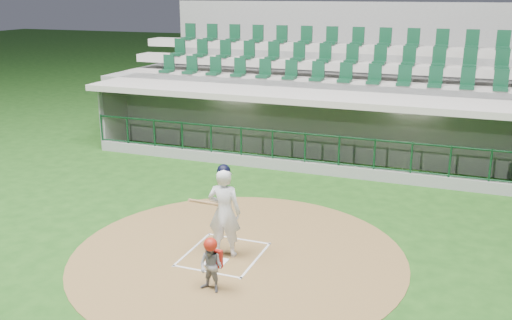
{
  "coord_description": "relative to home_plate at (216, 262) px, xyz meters",
  "views": [
    {
      "loc": [
        4.64,
        -10.52,
        5.46
      ],
      "look_at": [
        -0.35,
        2.6,
        1.3
      ],
      "focal_mm": 40.0,
      "sensor_mm": 36.0,
      "label": 1
    }
  ],
  "objects": [
    {
      "name": "batter_box_chalk",
      "position": [
        0.0,
        0.4,
        -0.0
      ],
      "size": [
        1.55,
        1.8,
        0.01
      ],
      "color": "silver",
      "rests_on": "ground"
    },
    {
      "name": "home_plate",
      "position": [
        0.0,
        0.0,
        0.0
      ],
      "size": [
        0.43,
        0.43,
        0.02
      ],
      "primitive_type": "cube",
      "color": "white",
      "rests_on": "dirt_circle"
    },
    {
      "name": "dugout_structure",
      "position": [
        0.15,
        8.51,
        0.94
      ],
      "size": [
        16.4,
        3.7,
        3.0
      ],
      "color": "slate",
      "rests_on": "ground"
    },
    {
      "name": "dirt_circle",
      "position": [
        0.3,
        0.5,
        -0.02
      ],
      "size": [
        7.2,
        7.2,
        0.01
      ],
      "primitive_type": "cylinder",
      "color": "brown",
      "rests_on": "ground"
    },
    {
      "name": "catcher",
      "position": [
        0.42,
        -1.09,
        0.54
      ],
      "size": [
        0.55,
        0.46,
        1.09
      ],
      "color": "gray",
      "rests_on": "dirt_circle"
    },
    {
      "name": "seating_deck",
      "position": [
        0.0,
        11.61,
        1.4
      ],
      "size": [
        17.0,
        6.72,
        5.15
      ],
      "color": "gray",
      "rests_on": "ground"
    },
    {
      "name": "batter",
      "position": [
        0.03,
        0.41,
        1.0
      ],
      "size": [
        0.92,
        0.91,
        2.03
      ],
      "color": "silver",
      "rests_on": "dirt_circle"
    },
    {
      "name": "ground",
      "position": [
        0.0,
        0.7,
        -0.02
      ],
      "size": [
        120.0,
        120.0,
        0.0
      ],
      "primitive_type": "plane",
      "color": "#1A4413",
      "rests_on": "ground"
    }
  ]
}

